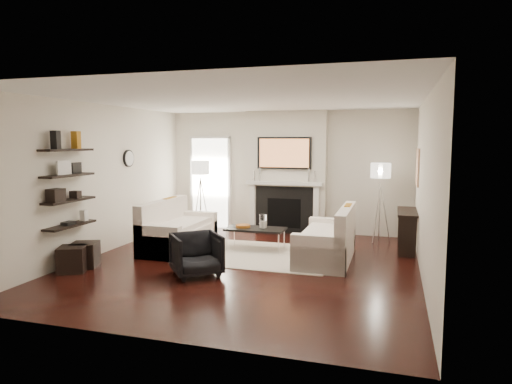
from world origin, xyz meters
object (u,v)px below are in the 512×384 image
(loveseat_left_base, at_px, (179,238))
(armchair, at_px, (197,252))
(lamp_left_shade, at_px, (200,168))
(lamp_right_shade, at_px, (381,170))
(loveseat_right_base, at_px, (326,248))
(coffee_table, at_px, (256,229))
(ottoman_near, at_px, (85,255))

(loveseat_left_base, bearing_deg, armchair, -55.00)
(armchair, xyz_separation_m, lamp_left_shade, (-1.32, 3.16, 1.09))
(armchair, xyz_separation_m, lamp_right_shade, (2.58, 3.28, 1.09))
(loveseat_right_base, distance_m, lamp_right_shade, 2.36)
(loveseat_right_base, distance_m, coffee_table, 1.43)
(ottoman_near, bearing_deg, armchair, 2.75)
(loveseat_left_base, relative_size, lamp_left_shade, 4.50)
(loveseat_left_base, height_order, loveseat_right_base, same)
(lamp_left_shade, xyz_separation_m, ottoman_near, (-0.62, -3.26, -1.25))
(coffee_table, bearing_deg, armchair, -102.09)
(ottoman_near, bearing_deg, lamp_right_shade, 36.75)
(lamp_right_shade, xyz_separation_m, ottoman_near, (-4.52, -3.37, -1.25))
(loveseat_left_base, distance_m, loveseat_right_base, 2.78)
(loveseat_left_base, bearing_deg, ottoman_near, -120.74)
(armchair, bearing_deg, ottoman_near, 142.72)
(coffee_table, xyz_separation_m, armchair, (-0.39, -1.81, -0.04))
(loveseat_right_base, height_order, lamp_left_shade, lamp_left_shade)
(ottoman_near, bearing_deg, coffee_table, 39.27)
(coffee_table, relative_size, lamp_right_shade, 2.75)
(loveseat_right_base, relative_size, lamp_left_shade, 4.50)
(loveseat_right_base, height_order, coffee_table, same)
(lamp_right_shade, bearing_deg, armchair, -128.17)
(loveseat_left_base, height_order, ottoman_near, loveseat_left_base)
(ottoman_near, bearing_deg, loveseat_left_base, 59.26)
(loveseat_left_base, xyz_separation_m, lamp_right_shade, (3.60, 1.83, 1.24))
(armchair, relative_size, ottoman_near, 1.78)
(lamp_right_shade, bearing_deg, coffee_table, -146.13)
(loveseat_right_base, xyz_separation_m, ottoman_near, (-3.70, -1.54, -0.01))
(lamp_left_shade, bearing_deg, loveseat_right_base, -29.18)
(loveseat_left_base, xyz_separation_m, armchair, (1.02, -1.46, 0.15))
(loveseat_left_base, xyz_separation_m, coffee_table, (1.41, 0.36, 0.19))
(loveseat_left_base, relative_size, lamp_right_shade, 4.50)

